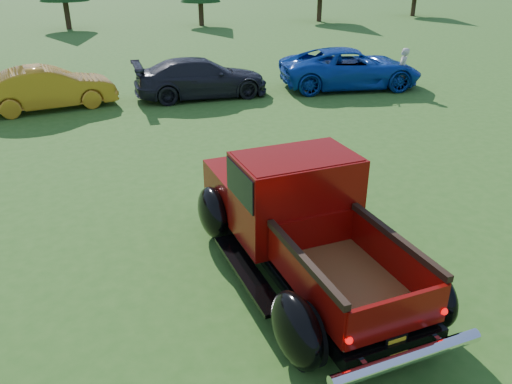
{
  "coord_description": "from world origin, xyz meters",
  "views": [
    {
      "loc": [
        -2.26,
        -6.72,
        4.53
      ],
      "look_at": [
        0.08,
        0.2,
        1.06
      ],
      "focal_mm": 35.0,
      "sensor_mm": 36.0,
      "label": 1
    }
  ],
  "objects_px": {
    "pickup_truck": "(294,215)",
    "show_car_grey": "(201,78)",
    "show_car_yellow": "(49,88)",
    "spectator": "(402,70)",
    "show_car_blue": "(350,68)"
  },
  "relations": [
    {
      "from": "show_car_yellow",
      "to": "show_car_blue",
      "type": "distance_m",
      "value": 10.61
    },
    {
      "from": "pickup_truck",
      "to": "show_car_blue",
      "type": "relative_size",
      "value": 0.98
    },
    {
      "from": "show_car_blue",
      "to": "spectator",
      "type": "distance_m",
      "value": 1.86
    },
    {
      "from": "pickup_truck",
      "to": "spectator",
      "type": "bearing_deg",
      "value": 45.36
    },
    {
      "from": "pickup_truck",
      "to": "show_car_yellow",
      "type": "height_order",
      "value": "pickup_truck"
    },
    {
      "from": "show_car_blue",
      "to": "spectator",
      "type": "relative_size",
      "value": 3.39
    },
    {
      "from": "show_car_yellow",
      "to": "spectator",
      "type": "bearing_deg",
      "value": -106.58
    },
    {
      "from": "show_car_blue",
      "to": "pickup_truck",
      "type": "bearing_deg",
      "value": 157.25
    },
    {
      "from": "pickup_truck",
      "to": "spectator",
      "type": "distance_m",
      "value": 12.4
    },
    {
      "from": "pickup_truck",
      "to": "show_car_grey",
      "type": "height_order",
      "value": "pickup_truck"
    },
    {
      "from": "show_car_yellow",
      "to": "show_car_blue",
      "type": "relative_size",
      "value": 0.79
    },
    {
      "from": "show_car_grey",
      "to": "spectator",
      "type": "bearing_deg",
      "value": -100.85
    },
    {
      "from": "show_car_grey",
      "to": "spectator",
      "type": "height_order",
      "value": "spectator"
    },
    {
      "from": "pickup_truck",
      "to": "show_car_blue",
      "type": "bearing_deg",
      "value": 54.01
    },
    {
      "from": "show_car_yellow",
      "to": "show_car_grey",
      "type": "xyz_separation_m",
      "value": [
        5.0,
        -0.09,
        -0.01
      ]
    }
  ]
}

